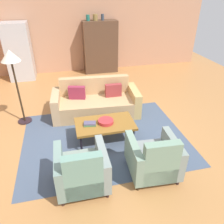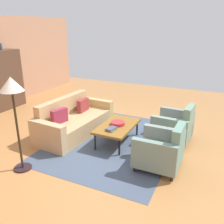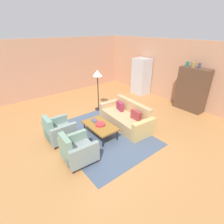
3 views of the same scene
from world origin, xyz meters
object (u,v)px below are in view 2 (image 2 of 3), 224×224
(coffee_table, at_px, (117,126))
(fruit_bowl, at_px, (118,123))
(couch, at_px, (73,122))
(floor_lamp, at_px, (12,93))
(armchair_right, at_px, (176,127))
(book_stack, at_px, (111,129))
(vase_small, at_px, (0,47))
(armchair_left, at_px, (162,151))
(cabinet, at_px, (3,80))

(coffee_table, bearing_deg, fruit_bowl, 0.00)
(couch, height_order, floor_lamp, floor_lamp)
(armchair_right, distance_m, fruit_bowl, 1.31)
(armchair_right, distance_m, book_stack, 1.48)
(armchair_right, distance_m, vase_small, 5.61)
(fruit_bowl, distance_m, floor_lamp, 2.32)
(armchair_left, relative_size, book_stack, 3.35)
(coffee_table, bearing_deg, vase_small, 79.20)
(armchair_left, xyz_separation_m, floor_lamp, (-1.14, 2.31, 1.10))
(couch, xyz_separation_m, armchair_left, (-0.61, -2.35, 0.06))
(couch, distance_m, fruit_bowl, 1.20)
(armchair_left, relative_size, floor_lamp, 0.51)
(armchair_left, xyz_separation_m, fruit_bowl, (0.62, 1.17, 0.11))
(book_stack, bearing_deg, vase_small, 75.22)
(coffee_table, height_order, vase_small, vase_small)
(couch, xyz_separation_m, armchair_right, (0.59, -2.35, 0.06))
(vase_small, distance_m, floor_lamp, 4.02)
(armchair_right, xyz_separation_m, cabinet, (0.11, 5.39, 0.56))
(couch, height_order, armchair_left, armchair_left)
(cabinet, relative_size, vase_small, 8.98)
(coffee_table, height_order, fruit_bowl, fruit_bowl)
(book_stack, relative_size, floor_lamp, 0.15)
(armchair_left, distance_m, vase_small, 5.78)
(cabinet, height_order, floor_lamp, cabinet)
(fruit_bowl, relative_size, book_stack, 1.20)
(fruit_bowl, bearing_deg, cabinet, 80.78)
(couch, height_order, book_stack, couch)
(book_stack, bearing_deg, floor_lamp, 141.56)
(coffee_table, relative_size, armchair_left, 1.36)
(couch, relative_size, cabinet, 1.20)
(fruit_bowl, height_order, book_stack, fruit_bowl)
(book_stack, bearing_deg, armchair_left, -104.05)
(fruit_bowl, xyz_separation_m, cabinet, (0.69, 4.22, 0.45))
(book_stack, bearing_deg, coffee_table, -0.85)
(fruit_bowl, relative_size, cabinet, 0.17)
(coffee_table, distance_m, armchair_left, 1.31)
(book_stack, height_order, vase_small, vase_small)
(armchair_left, xyz_separation_m, vase_small, (1.40, 5.38, 1.56))
(couch, height_order, fruit_bowl, couch)
(armchair_left, distance_m, fruit_bowl, 1.32)
(armchair_left, bearing_deg, coffee_table, 63.08)
(book_stack, bearing_deg, couch, 75.13)
(armchair_right, bearing_deg, armchair_left, -176.59)
(book_stack, bearing_deg, cabinet, 76.51)
(armchair_right, bearing_deg, cabinet, 92.25)
(floor_lamp, bearing_deg, armchair_left, -63.74)
(cabinet, bearing_deg, couch, -102.95)
(cabinet, bearing_deg, floor_lamp, -128.39)
(cabinet, distance_m, vase_small, 1.01)
(armchair_left, height_order, floor_lamp, floor_lamp)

